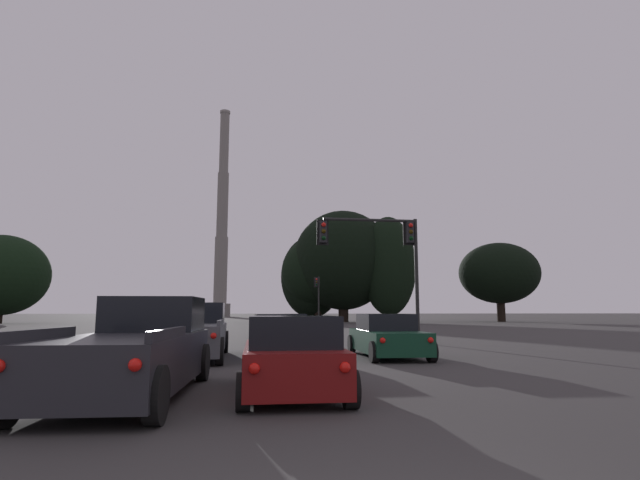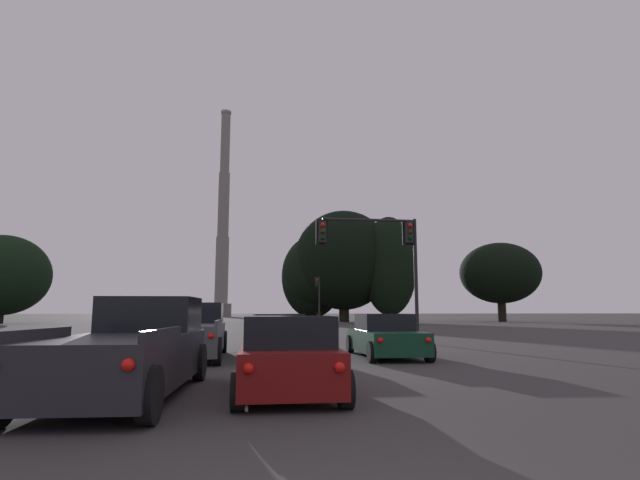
# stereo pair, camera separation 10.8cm
# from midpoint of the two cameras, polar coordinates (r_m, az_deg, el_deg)

# --- Properties ---
(pickup_truck_left_lane_front) EXTENTS (2.26, 5.53, 1.82)m
(pickup_truck_left_lane_front) POSITION_cam_midpoint_polar(r_m,az_deg,el_deg) (17.32, -14.28, -10.26)
(pickup_truck_left_lane_front) COLOR #4C4F54
(pickup_truck_left_lane_front) RESTS_ON ground_plane
(pickup_truck_left_lane_second) EXTENTS (2.43, 5.59, 1.82)m
(pickup_truck_left_lane_second) POSITION_cam_midpoint_polar(r_m,az_deg,el_deg) (10.03, -20.52, -11.74)
(pickup_truck_left_lane_second) COLOR #232328
(pickup_truck_left_lane_second) RESTS_ON ground_plane
(sedan_right_lane_front) EXTENTS (2.08, 4.74, 1.43)m
(sedan_right_lane_front) POSITION_cam_midpoint_polar(r_m,az_deg,el_deg) (17.32, 7.63, -10.89)
(sedan_right_lane_front) COLOR #0F3823
(sedan_right_lane_front) RESTS_ON ground_plane
(sedan_center_lane_front) EXTENTS (2.09, 4.74, 1.43)m
(sedan_center_lane_front) POSITION_cam_midpoint_polar(r_m,az_deg,el_deg) (17.21, -4.66, -10.95)
(sedan_center_lane_front) COLOR navy
(sedan_center_lane_front) RESTS_ON ground_plane
(hatchback_center_lane_second) EXTENTS (1.94, 4.12, 1.44)m
(hatchback_center_lane_second) POSITION_cam_midpoint_polar(r_m,az_deg,el_deg) (9.59, -3.46, -13.25)
(hatchback_center_lane_second) COLOR maroon
(hatchback_center_lane_second) RESTS_ON ground_plane
(traffic_light_overhead_right) EXTENTS (5.12, 0.50, 6.06)m
(traffic_light_overhead_right) POSITION_cam_midpoint_polar(r_m,az_deg,el_deg) (24.61, 7.36, -0.82)
(traffic_light_overhead_right) COLOR black
(traffic_light_overhead_right) RESTS_ON ground_plane
(traffic_light_far_right) EXTENTS (0.78, 0.50, 5.69)m
(traffic_light_far_right) POSITION_cam_midpoint_polar(r_m,az_deg,el_deg) (60.90, -0.16, -6.04)
(traffic_light_far_right) COLOR black
(traffic_light_far_right) RESTS_ON ground_plane
(smokestack) EXTENTS (5.79, 5.79, 59.12)m
(smokestack) POSITION_cam_midpoint_polar(r_m,az_deg,el_deg) (142.63, -11.03, 0.74)
(smokestack) COLOR slate
(smokestack) RESTS_ON ground_plane
(treeline_right_mid) EXTENTS (13.98, 12.58, 15.72)m
(treeline_right_mid) POSITION_cam_midpoint_polar(r_m,az_deg,el_deg) (70.74, 2.77, -2.31)
(treeline_right_mid) COLOR black
(treeline_right_mid) RESTS_ON ground_plane
(treeline_far_right) EXTENTS (11.59, 10.43, 11.39)m
(treeline_far_right) POSITION_cam_midpoint_polar(r_m,az_deg,el_deg) (76.98, 19.92, -3.58)
(treeline_far_right) COLOR black
(treeline_far_right) RESTS_ON ground_plane
(treeline_center_left) EXTENTS (7.49, 6.74, 14.46)m
(treeline_center_left) POSITION_cam_midpoint_polar(r_m,az_deg,el_deg) (68.94, 7.96, -2.94)
(treeline_center_left) COLOR black
(treeline_center_left) RESTS_ON ground_plane
(treeline_center_right) EXTENTS (10.31, 9.28, 12.12)m
(treeline_center_right) POSITION_cam_midpoint_polar(r_m,az_deg,el_deg) (71.40, -0.14, -3.61)
(treeline_center_right) COLOR black
(treeline_center_right) RESTS_ON ground_plane
(treeline_left_mid) EXTENTS (8.95, 8.05, 12.42)m
(treeline_left_mid) POSITION_cam_midpoint_polar(r_m,az_deg,el_deg) (72.73, -0.83, -4.22)
(treeline_left_mid) COLOR black
(treeline_left_mid) RESTS_ON ground_plane
(treeline_far_left) EXTENTS (11.19, 10.07, 10.83)m
(treeline_far_left) POSITION_cam_midpoint_polar(r_m,az_deg,el_deg) (72.49, -32.52, -3.39)
(treeline_far_left) COLOR black
(treeline_far_left) RESTS_ON ground_plane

